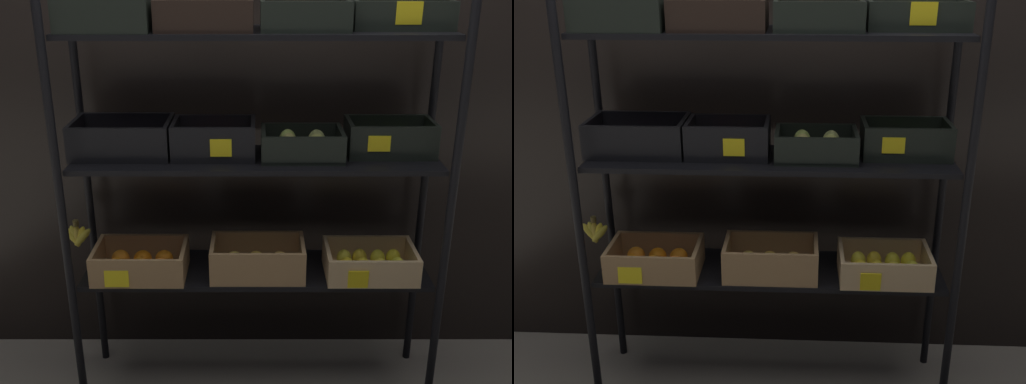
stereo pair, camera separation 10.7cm
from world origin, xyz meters
The scene contains 3 objects.
ground_plane centered at (0.00, 0.00, 0.00)m, with size 10.00×10.00×0.00m, color gray.
storefront_wall centered at (0.00, 0.38, 1.29)m, with size 3.83×0.12×2.58m, color black.
display_rack centered at (0.00, -0.01, 1.07)m, with size 1.55×0.39×1.66m.
Camera 2 is at (0.11, -2.23, 1.78)m, focal length 42.71 mm.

